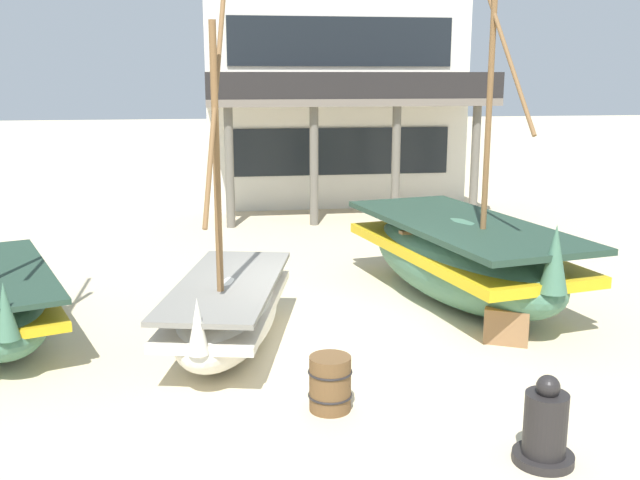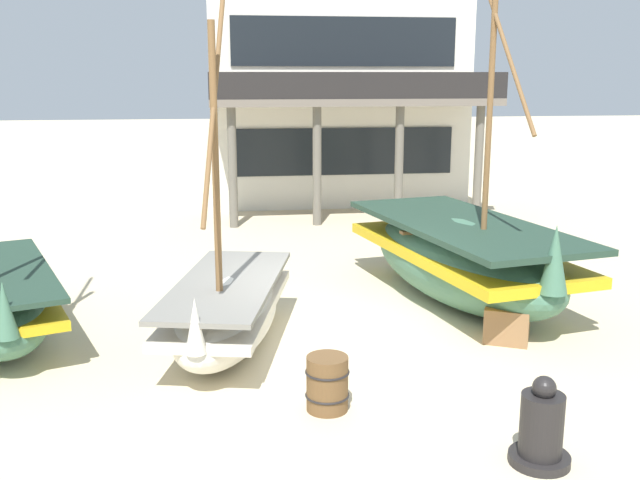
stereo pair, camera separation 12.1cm
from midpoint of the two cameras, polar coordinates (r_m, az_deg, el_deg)
ground_plane at (r=11.54m, az=0.44°, el=-7.89°), size 120.00×120.00×0.00m
fishing_boat_near_left at (r=11.18m, az=-7.52°, el=-5.49°), size 2.25×4.10×5.23m
fishing_boat_centre_large at (r=13.56m, az=10.76°, el=-1.32°), size 3.27×5.82×6.96m
capstan_winch at (r=8.36m, az=16.79°, el=-13.91°), size 0.66×0.66×1.00m
wooden_barrel at (r=9.18m, az=0.41°, el=-11.15°), size 0.56×0.56×0.70m
cargo_crate at (r=11.87m, az=14.16°, el=-6.27°), size 0.90×0.90×0.56m
harbor_building_main at (r=25.38m, az=0.27°, el=14.92°), size 8.37×9.06×10.05m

